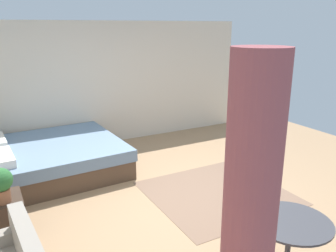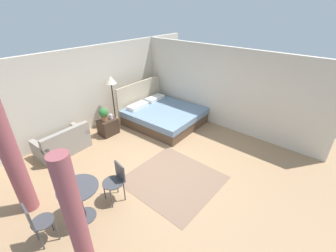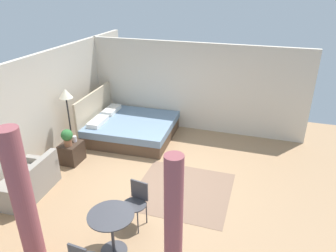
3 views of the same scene
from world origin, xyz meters
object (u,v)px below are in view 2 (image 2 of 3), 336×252
at_px(cafe_chair_near_window, 116,179).
at_px(cafe_chair_near_couch, 36,221).
at_px(potted_plant, 104,114).
at_px(nightstand, 108,127).
at_px(couch, 63,143).
at_px(balcony_table, 80,197).
at_px(floor_lamp, 111,84).
at_px(vase, 111,117).
at_px(bed, 163,115).

height_order(cafe_chair_near_window, cafe_chair_near_couch, cafe_chair_near_couch).
height_order(potted_plant, cafe_chair_near_window, potted_plant).
distance_m(nightstand, cafe_chair_near_window, 2.79).
xyz_separation_m(couch, balcony_table, (-0.84, -2.36, 0.26)).
height_order(floor_lamp, cafe_chair_near_couch, floor_lamp).
bearing_deg(cafe_chair_near_window, nightstand, 57.59).
distance_m(nightstand, vase, 0.34).
xyz_separation_m(vase, cafe_chair_near_couch, (-3.08, -2.13, -0.04)).
bearing_deg(cafe_chair_near_window, floor_lamp, 52.90).
xyz_separation_m(nightstand, potted_plant, (-0.10, -0.01, 0.48)).
distance_m(floor_lamp, balcony_table, 3.89).
bearing_deg(couch, bed, -16.48).
distance_m(bed, vase, 1.72).
height_order(potted_plant, floor_lamp, floor_lamp).
xyz_separation_m(potted_plant, floor_lamp, (0.65, 0.36, 0.68)).
bearing_deg(balcony_table, couch, 70.40).
relative_size(couch, balcony_table, 1.81).
bearing_deg(cafe_chair_near_window, balcony_table, 171.51).
relative_size(bed, cafe_chair_near_window, 2.81).
bearing_deg(floor_lamp, nightstand, -147.63).
bearing_deg(cafe_chair_near_window, cafe_chair_near_couch, 173.80).
height_order(couch, floor_lamp, floor_lamp).
bearing_deg(floor_lamp, potted_plant, -150.98).
distance_m(couch, vase, 1.55).
relative_size(bed, cafe_chair_near_couch, 2.66).
xyz_separation_m(vase, balcony_table, (-2.34, -2.18, -0.04)).
bearing_deg(nightstand, couch, 174.94).
xyz_separation_m(floor_lamp, balcony_table, (-2.77, -2.58, -0.89)).
distance_m(bed, potted_plant, 1.97).
relative_size(potted_plant, vase, 2.91).
bearing_deg(couch, balcony_table, -109.60).
bearing_deg(couch, floor_lamp, 6.61).
xyz_separation_m(vase, floor_lamp, (0.43, 0.40, 0.85)).
relative_size(couch, vase, 9.65).
bearing_deg(floor_lamp, couch, -173.39).
bearing_deg(cafe_chair_near_window, bed, 26.47).
xyz_separation_m(bed, couch, (-3.04, 0.90, -0.02)).
relative_size(bed, balcony_table, 3.13).
distance_m(couch, potted_plant, 1.37).
distance_m(bed, couch, 3.17).
bearing_deg(potted_plant, floor_lamp, 29.02).
distance_m(bed, cafe_chair_near_couch, 4.84).
bearing_deg(nightstand, floor_lamp, 32.37).
height_order(bed, cafe_chair_near_couch, bed).
bearing_deg(vase, bed, -25.36).
distance_m(bed, nightstand, 1.83).
distance_m(couch, floor_lamp, 2.26).
xyz_separation_m(couch, potted_plant, (1.29, -0.13, 0.47)).
xyz_separation_m(nightstand, vase, (0.12, -0.05, 0.32)).
height_order(potted_plant, balcony_table, potted_plant).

